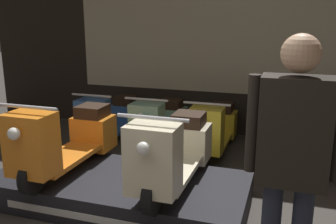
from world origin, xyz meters
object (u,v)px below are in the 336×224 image
(scooter_backrow_1, at_px, (161,123))
(person_right_browsing, at_px, (292,152))
(scooter_display_left, at_px, (67,139))
(scooter_backrow_0, at_px, (111,119))
(scooter_backrow_2, at_px, (214,128))
(scooter_display_right, at_px, (174,152))
(scooter_backrow_3, at_px, (274,134))

(scooter_backrow_1, relative_size, person_right_browsing, 0.88)
(scooter_display_left, relative_size, person_right_browsing, 0.88)
(scooter_display_left, bearing_deg, scooter_backrow_0, 102.61)
(scooter_display_left, height_order, scooter_backrow_2, scooter_display_left)
(scooter_display_right, height_order, scooter_backrow_0, scooter_display_right)
(scooter_backrow_2, relative_size, person_right_browsing, 0.88)
(scooter_backrow_0, bearing_deg, scooter_backrow_3, 0.00)
(scooter_backrow_2, xyz_separation_m, scooter_backrow_3, (0.83, 0.00, 0.00))
(scooter_backrow_0, height_order, scooter_backrow_1, same)
(scooter_display_right, distance_m, scooter_backrow_3, 2.06)
(scooter_backrow_1, bearing_deg, scooter_display_left, -102.61)
(scooter_display_left, relative_size, scooter_backrow_3, 1.00)
(person_right_browsing, bearing_deg, scooter_backrow_1, 123.85)
(scooter_backrow_1, height_order, person_right_browsing, person_right_browsing)
(scooter_backrow_1, relative_size, scooter_backrow_2, 1.00)
(scooter_display_right, distance_m, scooter_backrow_2, 1.87)
(scooter_display_right, bearing_deg, scooter_backrow_3, 64.81)
(scooter_display_left, height_order, scooter_backrow_3, scooter_display_left)
(scooter_backrow_0, bearing_deg, person_right_browsing, -45.89)
(scooter_display_right, height_order, person_right_browsing, person_right_browsing)
(scooter_backrow_2, bearing_deg, scooter_backrow_0, 180.00)
(scooter_display_right, bearing_deg, scooter_backrow_2, 88.69)
(scooter_display_left, bearing_deg, scooter_backrow_3, 41.79)
(scooter_backrow_1, bearing_deg, scooter_backrow_0, 180.00)
(scooter_backrow_2, bearing_deg, scooter_display_right, -91.31)
(scooter_display_left, height_order, scooter_backrow_1, scooter_display_left)
(scooter_backrow_1, xyz_separation_m, person_right_browsing, (1.86, -2.77, 0.74))
(scooter_display_left, relative_size, scooter_display_right, 1.00)
(scooter_backrow_0, xyz_separation_m, scooter_backrow_3, (2.48, 0.00, 0.00))
(scooter_display_right, distance_m, scooter_backrow_0, 2.47)
(scooter_backrow_2, bearing_deg, person_right_browsing, -69.60)
(scooter_backrow_0, distance_m, scooter_backrow_3, 2.48)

